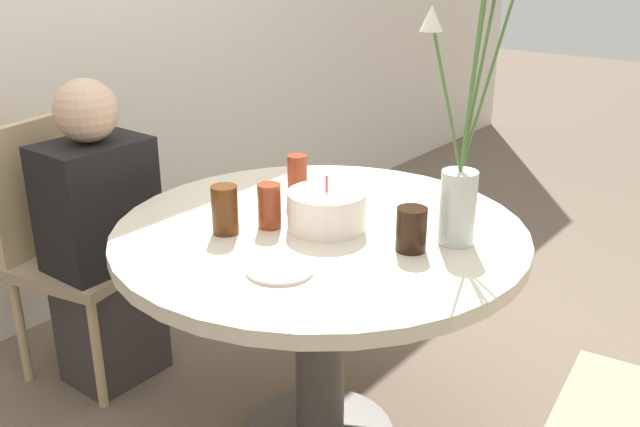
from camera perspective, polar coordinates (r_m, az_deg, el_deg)
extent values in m
cylinder|color=beige|center=(1.97, 0.00, -1.63)|extent=(1.14, 1.14, 0.04)
cylinder|color=#4C4742|center=(2.12, 0.00, -10.12)|extent=(0.15, 0.15, 0.64)
cube|color=#9E896B|center=(2.56, -18.15, -3.83)|extent=(0.47, 0.47, 0.04)
cube|color=tan|center=(2.60, -21.68, 2.00)|extent=(0.38, 0.11, 0.46)
cylinder|color=tan|center=(2.45, -17.38, -10.72)|extent=(0.03, 0.03, 0.39)
cylinder|color=tan|center=(2.67, -12.43, -7.43)|extent=(0.03, 0.03, 0.39)
cylinder|color=tan|center=(2.67, -22.79, -8.63)|extent=(0.03, 0.03, 0.39)
cylinder|color=tan|center=(2.87, -17.81, -5.80)|extent=(0.03, 0.03, 0.39)
cylinder|color=white|center=(1.93, 0.53, 0.29)|extent=(0.21, 0.21, 0.11)
cylinder|color=#E54C4C|center=(1.91, 0.54, 2.39)|extent=(0.01, 0.01, 0.04)
cylinder|color=silver|center=(1.86, 10.96, 0.46)|extent=(0.09, 0.09, 0.20)
cylinder|color=#4C7538|center=(1.80, 12.22, 11.36)|extent=(0.08, 0.01, 0.51)
cylinder|color=#4C7538|center=(1.77, 10.09, 9.11)|extent=(0.06, 0.08, 0.38)
cone|color=silver|center=(1.73, 8.92, 15.18)|extent=(0.05, 0.05, 0.06)
cylinder|color=#4C7538|center=(1.74, 12.30, 11.17)|extent=(0.04, 0.06, 0.52)
cylinder|color=#4C7538|center=(1.76, 12.53, 10.21)|extent=(0.02, 0.06, 0.45)
cylinder|color=#4C7538|center=(1.79, 13.46, 10.86)|extent=(0.10, 0.08, 0.49)
cylinder|color=silver|center=(1.70, -3.22, -4.51)|extent=(0.16, 0.16, 0.01)
cylinder|color=maroon|center=(2.14, -1.82, 2.89)|extent=(0.06, 0.06, 0.14)
cylinder|color=maroon|center=(1.94, -4.08, 0.62)|extent=(0.06, 0.06, 0.12)
cylinder|color=black|center=(1.81, 7.32, -1.26)|extent=(0.08, 0.08, 0.11)
cylinder|color=#51280F|center=(1.91, -7.62, 0.31)|extent=(0.07, 0.07, 0.13)
cube|color=#383333|center=(2.60, -16.36, -8.12)|extent=(0.31, 0.24, 0.43)
cube|color=black|center=(2.42, -17.39, 0.71)|extent=(0.34, 0.24, 0.42)
sphere|color=#D1A889|center=(2.34, -18.22, 7.83)|extent=(0.20, 0.20, 0.20)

